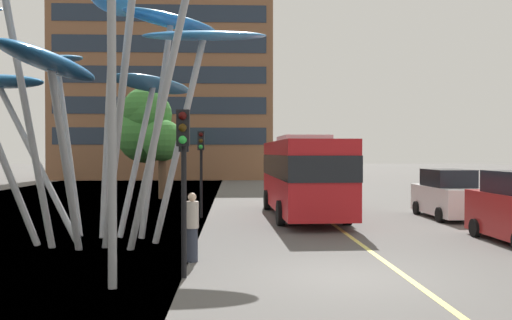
% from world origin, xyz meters
% --- Properties ---
extents(ground, '(120.00, 240.00, 0.10)m').
position_xyz_m(ground, '(-0.73, 0.00, -0.05)').
color(ground, '#54514F').
extents(red_bus, '(3.04, 9.75, 3.51)m').
position_xyz_m(red_bus, '(0.49, 11.08, 1.92)').
color(red_bus, red).
rests_on(red_bus, ground).
extents(leaf_sculpture, '(11.39, 10.53, 8.50)m').
position_xyz_m(leaf_sculpture, '(-7.06, 4.69, 6.11)').
color(leaf_sculpture, '#9EA0A5').
rests_on(leaf_sculpture, ground).
extents(traffic_light_kerb_near, '(0.28, 0.42, 3.72)m').
position_xyz_m(traffic_light_kerb_near, '(-3.61, -0.01, 2.70)').
color(traffic_light_kerb_near, black).
rests_on(traffic_light_kerb_near, ground).
extents(traffic_light_kerb_far, '(0.28, 0.42, 3.60)m').
position_xyz_m(traffic_light_kerb_far, '(-3.95, 3.77, 2.61)').
color(traffic_light_kerb_far, black).
rests_on(traffic_light_kerb_far, ground).
extents(traffic_light_island_mid, '(0.28, 0.42, 3.68)m').
position_xyz_m(traffic_light_island_mid, '(-3.89, 10.87, 2.67)').
color(traffic_light_island_mid, black).
rests_on(traffic_light_island_mid, ground).
extents(car_parked_far, '(1.91, 4.32, 2.07)m').
position_xyz_m(car_parked_far, '(6.58, 10.45, 0.97)').
color(car_parked_far, silver).
rests_on(car_parked_far, ground).
extents(street_lamp, '(1.60, 0.44, 7.69)m').
position_xyz_m(street_lamp, '(-4.64, -0.79, 4.89)').
color(street_lamp, gray).
rests_on(street_lamp, ground).
extents(tree_pavement_near, '(4.28, 4.57, 6.80)m').
position_xyz_m(tree_pavement_near, '(-7.73, 21.24, 4.40)').
color(tree_pavement_near, brown).
rests_on(tree_pavement_near, ground).
extents(pedestrian, '(0.34, 0.34, 1.76)m').
position_xyz_m(pedestrian, '(-3.56, 1.83, 0.89)').
color(pedestrian, '#2D3342').
rests_on(pedestrian, ground).
extents(backdrop_building, '(22.61, 10.29, 21.42)m').
position_xyz_m(backdrop_building, '(-9.85, 46.80, 10.71)').
color(backdrop_building, brown).
rests_on(backdrop_building, ground).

